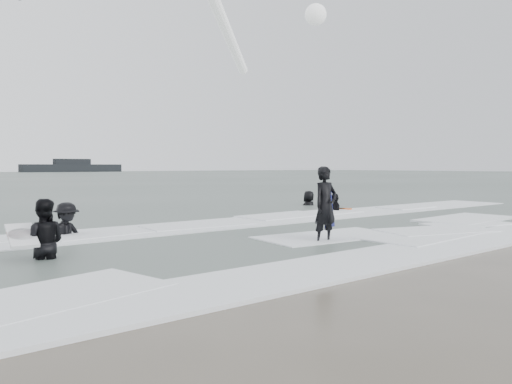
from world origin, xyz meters
TOP-DOWN VIEW (x-y plane):
  - ground at (0.00, 0.00)m, footprint 320.00×320.00m
  - surfer_centre at (-0.60, 1.48)m, footprint 0.70×0.46m
  - surfer_wading at (-6.60, 3.44)m, footprint 1.06×0.95m
  - surfer_breaker at (-5.26, 6.31)m, footprint 1.30×0.96m
  - surfer_right_near at (5.54, 6.93)m, footprint 1.05×1.20m
  - surfer_right_far at (6.97, 9.92)m, footprint 1.08×0.91m
  - surf_foam at (0.00, 3.70)m, footprint 30.03×9.06m
  - bodyboards at (-0.43, 4.11)m, footprint 13.77×6.20m
  - vessel_horizon at (40.17, 148.92)m, footprint 29.60×5.29m
  - airshow_jet at (20.80, 43.05)m, footprint 38.16×38.95m

SIDE VIEW (x-z plane):
  - ground at x=0.00m, z-range 0.00..0.00m
  - surfer_centre at x=-0.60m, z-range -0.95..0.95m
  - surfer_wading at x=-6.60m, z-range -0.90..0.90m
  - surfer_breaker at x=-5.26m, z-range -0.90..0.90m
  - surfer_right_near at x=5.54m, z-range -0.97..0.97m
  - surfer_right_far at x=6.97m, z-range -0.94..0.94m
  - surf_foam at x=0.00m, z-range 0.00..0.08m
  - bodyboards at x=-0.43m, z-range -0.13..1.12m
  - vessel_horizon at x=40.17m, z-range -0.51..3.50m
  - airshow_jet at x=20.80m, z-range 16.25..24.82m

